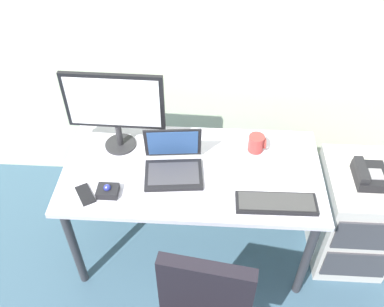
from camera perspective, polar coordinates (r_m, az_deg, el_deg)
ground_plane at (r=2.88m, az=0.00°, el=-12.05°), size 8.00×8.00×0.00m
desk at (r=2.38m, az=0.00°, el=-3.48°), size 1.43×0.71×0.71m
file_cabinet at (r=2.77m, az=20.84°, el=-7.80°), size 0.42×0.53×0.67m
desk_phone at (r=2.49m, az=22.85°, el=-2.71°), size 0.17×0.20×0.09m
monitor_main at (r=2.31m, az=-10.45°, el=6.37°), size 0.54×0.18×0.49m
keyboard at (r=2.19m, az=11.32°, el=-6.59°), size 0.41×0.14×0.03m
laptop at (r=2.28m, az=-2.54°, el=-1.29°), size 0.33×0.30×0.24m
trackball_mouse at (r=2.23m, az=-11.33°, el=-4.95°), size 0.11×0.09×0.07m
coffee_mug at (r=2.43m, az=8.73°, el=1.39°), size 0.10×0.09×0.10m
cell_phone at (r=2.26m, az=-14.24°, el=-5.39°), size 0.13×0.16×0.01m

